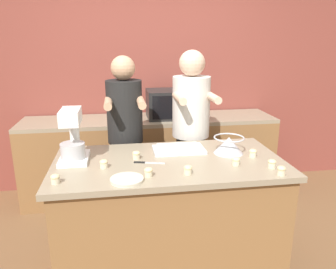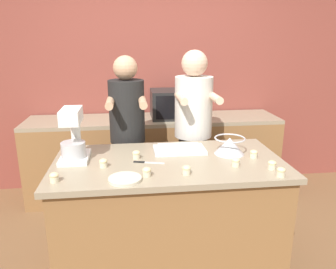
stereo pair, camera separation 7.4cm
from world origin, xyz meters
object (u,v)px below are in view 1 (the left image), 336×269
microwave_oven (170,104)px  cupcake_0 (148,172)px  cupcake_4 (104,164)px  cupcake_5 (236,161)px  baking_tray (179,149)px  cupcake_1 (55,179)px  person_left (126,143)px  person_right (191,138)px  stand_mixer (73,138)px  cupcake_7 (136,155)px  knife (147,163)px  mixing_bowl (229,144)px  cupcake_8 (188,170)px  cupcake_6 (281,170)px  cupcake_2 (272,163)px  small_plate (127,180)px  cupcake_3 (253,153)px

microwave_oven → cupcake_0: microwave_oven is taller
cupcake_4 → cupcake_5: same height
baking_tray → cupcake_1: 0.96m
person_left → microwave_oven: 0.92m
person_right → stand_mixer: bearing=-151.0°
stand_mixer → cupcake_1: (-0.07, -0.38, -0.13)m
cupcake_1 → baking_tray: bearing=29.1°
baking_tray → cupcake_0: size_ratio=6.56×
cupcake_1 → cupcake_7: size_ratio=1.00×
knife → mixing_bowl: bearing=10.4°
cupcake_1 → cupcake_0: bearing=1.9°
cupcake_5 → cupcake_7: bearing=161.0°
cupcake_1 → cupcake_8: (0.82, 0.02, 0.00)m
cupcake_0 → stand_mixer: bearing=143.8°
cupcake_0 → microwave_oven: bearing=76.1°
stand_mixer → cupcake_7: 0.46m
cupcake_6 → cupcake_8: 0.60m
cupcake_2 → small_plate: bearing=-176.2°
stand_mixer → cupcake_2: bearing=-14.6°
mixing_bowl → cupcake_0: (-0.64, -0.35, -0.04)m
microwave_oven → cupcake_3: bearing=-74.3°
cupcake_1 → cupcake_2: same height
person_right → stand_mixer: (-0.97, -0.54, 0.21)m
person_left → person_right: (0.59, 0.00, 0.02)m
person_right → cupcake_5: size_ratio=27.98×
cupcake_8 → knife: bearing=136.0°
cupcake_0 → cupcake_7: 0.33m
person_left → cupcake_7: size_ratio=27.25×
small_plate → cupcake_0: cupcake_0 is taller
cupcake_6 → cupcake_4: bearing=165.5°
microwave_oven → cupcake_3: size_ratio=8.54×
mixing_bowl → knife: mixing_bowl is taller
mixing_bowl → cupcake_7: bearing=-178.3°
cupcake_2 → cupcake_3: bearing=100.4°
person_right → small_plate: person_right is taller
mixing_bowl → cupcake_3: bearing=-35.6°
microwave_oven → cupcake_5: 1.55m
microwave_oven → cupcake_5: bearing=-82.2°
cupcake_0 → small_plate: bearing=-161.2°
cupcake_6 → cupcake_8: size_ratio=1.00×
stand_mixer → knife: (0.51, -0.13, -0.16)m
mixing_bowl → cupcake_3: size_ratio=3.86×
baking_tray → cupcake_6: size_ratio=6.56×
knife → cupcake_1: (-0.58, -0.25, 0.03)m
small_plate → cupcake_5: 0.76m
cupcake_1 → small_plate: bearing=-3.8°
knife → cupcake_6: bearing=-22.2°
cupcake_2 → cupcake_5: same height
person_left → person_right: 0.59m
stand_mixer → small_plate: 0.57m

